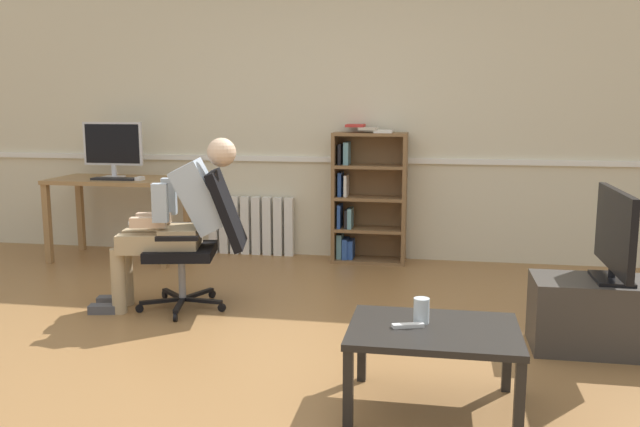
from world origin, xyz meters
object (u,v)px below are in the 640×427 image
object	(u,v)px
computer_mouse	(140,178)
person_seated	(177,218)
keyboard	(114,179)
bookshelf	(365,198)
drinking_glass	(421,310)
imac_monitor	(113,146)
spare_remote	(408,325)
tv_stand	(609,316)
coffee_table	(434,338)
computer_desk	(118,190)
office_chair	(202,235)
tv_screen	(615,234)
radiator	(251,226)

from	to	relation	value
computer_mouse	person_seated	size ratio (longest dim) A/B	0.08
keyboard	computer_mouse	world-z (taller)	computer_mouse
bookshelf	drinking_glass	xyz separation A→B (m)	(0.59, -2.88, -0.13)
imac_monitor	spare_remote	size ratio (longest dim) A/B	3.85
tv_stand	coffee_table	distance (m)	1.39
imac_monitor	tv_stand	distance (m)	4.44
computer_desk	office_chair	xyz separation A→B (m)	(1.29, -1.33, -0.12)
imac_monitor	coffee_table	bearing A→B (deg)	-42.44
computer_mouse	tv_screen	bearing A→B (deg)	-23.50
computer_mouse	keyboard	bearing A→B (deg)	-175.15
radiator	keyboard	bearing A→B (deg)	-154.53
coffee_table	keyboard	bearing A→B (deg)	138.84
office_chair	computer_mouse	bearing A→B (deg)	-152.07
keyboard	spare_remote	bearing A→B (deg)	-42.54
computer_desk	radiator	world-z (taller)	computer_desk
office_chair	keyboard	bearing A→B (deg)	-145.63
computer_mouse	bookshelf	distance (m)	2.03
computer_desk	keyboard	bearing A→B (deg)	-72.83
person_seated	tv_stand	xyz separation A→B (m)	(2.78, -0.34, -0.43)
office_chair	person_seated	world-z (taller)	person_seated
tv_screen	radiator	bearing A→B (deg)	53.34
drinking_glass	spare_remote	size ratio (longest dim) A/B	0.80
imac_monitor	spare_remote	xyz separation A→B (m)	(2.86, -2.74, -0.64)
person_seated	radiator	bearing A→B (deg)	167.08
computer_desk	spare_remote	world-z (taller)	computer_desk
coffee_table	spare_remote	bearing A→B (deg)	-172.78
coffee_table	tv_screen	bearing A→B (deg)	43.23
radiator	spare_remote	distance (m)	3.47
computer_desk	person_seated	size ratio (longest dim) A/B	0.99
office_chair	tv_stand	distance (m)	2.67
computer_desk	bookshelf	xyz separation A→B (m)	(2.26, 0.29, -0.06)
computer_mouse	coffee_table	distance (m)	3.67
computer_mouse	tv_screen	distance (m)	3.97
radiator	spare_remote	size ratio (longest dim) A/B	5.55
office_chair	drinking_glass	bearing A→B (deg)	39.02
computer_mouse	office_chair	world-z (taller)	office_chair
tv_stand	tv_screen	world-z (taller)	tv_screen
bookshelf	spare_remote	xyz separation A→B (m)	(0.53, -2.96, -0.18)
imac_monitor	computer_mouse	size ratio (longest dim) A/B	5.77
bookshelf	computer_desk	bearing A→B (deg)	-172.60
radiator	drinking_glass	xyz separation A→B (m)	(1.70, -2.97, 0.18)
tv_stand	tv_screen	bearing A→B (deg)	-0.49
computer_mouse	coffee_table	xyz separation A→B (m)	(2.63, -2.53, -0.42)
imac_monitor	office_chair	world-z (taller)	imac_monitor
radiator	drinking_glass	bearing A→B (deg)	-60.30
imac_monitor	computer_mouse	xyz separation A→B (m)	(0.35, -0.20, -0.28)
computer_mouse	radiator	world-z (taller)	computer_mouse
office_chair	tv_screen	size ratio (longest dim) A/B	1.26
computer_mouse	spare_remote	bearing A→B (deg)	-45.34
imac_monitor	spare_remote	world-z (taller)	imac_monitor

